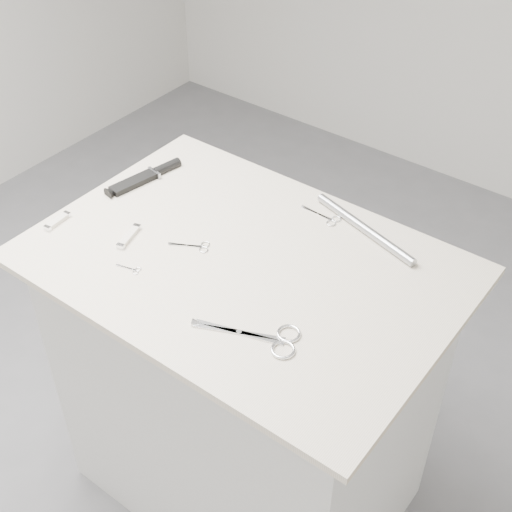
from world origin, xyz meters
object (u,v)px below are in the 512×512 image
Objects in this scene: embroidery_scissors_a at (196,246)px; sheathed_knife at (149,176)px; embroidery_scissors_b at (326,218)px; metal_rail at (365,228)px; plinth at (246,390)px; tiny_scissors at (131,269)px; pocket_knife_a at (58,221)px; large_shears at (269,338)px; pocket_knife_b at (129,236)px.

embroidery_scissors_a is 0.33m from sheathed_knife.
metal_rail reaches higher than embroidery_scissors_b.
tiny_scissors reaches higher than plinth.
sheathed_knife reaches higher than pocket_knife_a.
embroidery_scissors_a is at bearing 135.64° from large_shears.
embroidery_scissors_b is (0.19, 0.29, 0.00)m from embroidery_scissors_a.
embroidery_scissors_b is (0.06, 0.26, 0.47)m from plinth.
tiny_scissors is at bearing -135.88° from plinth.
pocket_knife_a is at bearing 92.96° from pocket_knife_b.
pocket_knife_b reaches higher than pocket_knife_a.
sheathed_knife is at bearing -165.86° from metal_rail.
tiny_scissors is 0.65× the size of pocket_knife_b.
pocket_knife_a is 0.83× the size of pocket_knife_b.
sheathed_knife reaches higher than large_shears.
sheathed_knife reaches higher than tiny_scissors.
pocket_knife_b is at bearing -136.11° from sheathed_knife.
plinth is at bearing -15.87° from embroidery_scissors_a.
embroidery_scissors_a is at bearing -134.74° from metal_rail.
embroidery_scissors_b is 0.11m from metal_rail.
embroidery_scissors_a is at bearing -72.63° from pocket_knife_a.
pocket_knife_b is (-0.09, 0.08, 0.00)m from tiny_scissors.
pocket_knife_b is at bearing 176.99° from embroidery_scissors_a.
sheathed_knife is at bearing -13.14° from pocket_knife_a.
large_shears is 0.44m from embroidery_scissors_b.
tiny_scissors is at bearing -128.46° from metal_rail.
tiny_scissors is 0.19× the size of metal_rail.
plinth is 14.54× the size of tiny_scissors.
pocket_knife_b is at bearing -131.28° from embroidery_scissors_b.
embroidery_scissors_a is at bearing -105.80° from sheathed_knife.
sheathed_knife is 0.61m from metal_rail.
pocket_knife_a is (-0.27, 0.02, 0.00)m from tiny_scissors.
pocket_knife_a is (-0.34, -0.14, 0.00)m from embroidery_scissors_a.
embroidery_scissors_a is at bearing -80.23° from pocket_knife_b.
pocket_knife_b is (-0.34, -0.36, 0.00)m from embroidery_scissors_b.
plinth is 0.54m from embroidery_scissors_b.
plinth is at bearing -75.00° from pocket_knife_a.
embroidery_scissors_a is (-0.32, 0.14, -0.00)m from large_shears.
metal_rail is at bearing 7.13° from embroidery_scissors_b.
pocket_knife_a is at bearing -177.81° from sheathed_knife.
embroidery_scissors_b is 0.49m from pocket_knife_b.
large_shears is 2.38× the size of pocket_knife_b.
large_shears reaches higher than embroidery_scissors_b.
large_shears reaches higher than tiny_scissors.
plinth is at bearing -95.18° from sheathed_knife.
pocket_knife_a is at bearing -145.55° from metal_rail.
large_shears is 0.38m from tiny_scissors.
large_shears is at bearing -94.80° from pocket_knife_a.
plinth is 0.54m from tiny_scissors.
plinth is 0.49m from embroidery_scissors_a.
metal_rail reaches higher than large_shears.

